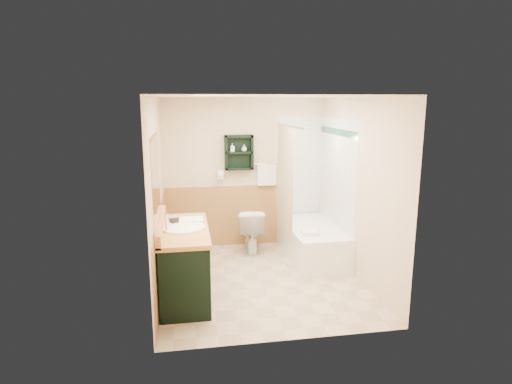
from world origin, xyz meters
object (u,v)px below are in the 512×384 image
object	(u,v)px
bathtub	(313,242)
toilet	(251,230)
vanity_book	(169,213)
soap_bottle_a	(232,150)
hair_dryer	(220,175)
vanity	(184,263)
soap_bottle_b	(244,149)
wall_shelf	(239,152)

from	to	relation	value
bathtub	toilet	distance (m)	0.98
vanity_book	soap_bottle_a	bearing A→B (deg)	49.36
hair_dryer	vanity	xyz separation A→B (m)	(-0.59, -1.75, -0.77)
bathtub	soap_bottle_a	world-z (taller)	soap_bottle_a
vanity	soap_bottle_b	size ratio (longest dim) A/B	12.76
vanity_book	bathtub	bearing A→B (deg)	12.36
toilet	wall_shelf	bearing A→B (deg)	-59.13
wall_shelf	bathtub	distance (m)	1.80
wall_shelf	toilet	world-z (taller)	wall_shelf
hair_dryer	bathtub	xyz separation A→B (m)	(1.33, -0.74, -0.95)
hair_dryer	vanity_book	bearing A→B (deg)	-117.06
soap_bottle_b	toilet	bearing A→B (deg)	-78.65
vanity_book	vanity	bearing A→B (deg)	-65.57
vanity_book	soap_bottle_b	xyz separation A→B (m)	(1.14, 1.46, 0.62)
wall_shelf	vanity	size ratio (longest dim) A/B	0.40
hair_dryer	toilet	xyz separation A→B (m)	(0.44, -0.32, -0.85)
hair_dryer	soap_bottle_b	world-z (taller)	soap_bottle_b
soap_bottle_b	vanity_book	bearing A→B (deg)	-128.08
wall_shelf	hair_dryer	size ratio (longest dim) A/B	2.29
bathtub	vanity_book	size ratio (longest dim) A/B	6.33
vanity_book	soap_bottle_a	xyz separation A→B (m)	(0.95, 1.46, 0.61)
hair_dryer	vanity_book	xyz separation A→B (m)	(-0.76, -1.49, -0.21)
wall_shelf	soap_bottle_a	world-z (taller)	wall_shelf
vanity_book	toilet	bearing A→B (deg)	36.76
soap_bottle_a	soap_bottle_b	bearing A→B (deg)	0.00
bathtub	toilet	world-z (taller)	toilet
vanity_book	wall_shelf	bearing A→B (deg)	46.66
bathtub	soap_bottle_a	size ratio (longest dim) A/B	11.64
vanity_book	hair_dryer	bearing A→B (deg)	55.53
vanity	soap_bottle_b	world-z (taller)	soap_bottle_b
bathtub	toilet	xyz separation A→B (m)	(-0.88, 0.42, 0.10)
bathtub	vanity_book	world-z (taller)	vanity_book
soap_bottle_a	bathtub	bearing A→B (deg)	-32.07
wall_shelf	soap_bottle_a	size ratio (longest dim) A/B	4.27
toilet	vanity_book	bearing A→B (deg)	49.60
soap_bottle_b	bathtub	bearing A→B (deg)	-36.91
wall_shelf	hair_dryer	bearing A→B (deg)	175.24
toilet	soap_bottle_b	size ratio (longest dim) A/B	6.62
wall_shelf	hair_dryer	distance (m)	0.46
bathtub	soap_bottle_b	bearing A→B (deg)	143.09
wall_shelf	bathtub	xyz separation A→B (m)	(1.03, -0.71, -1.30)
vanity	toilet	distance (m)	1.77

